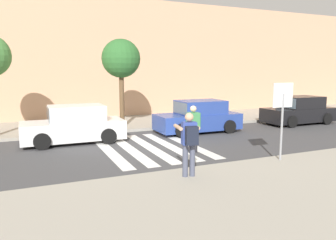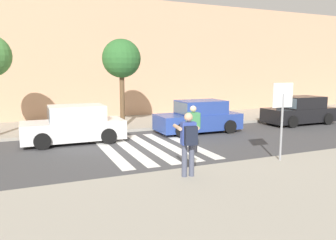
{
  "view_description": "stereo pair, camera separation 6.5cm",
  "coord_description": "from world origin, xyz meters",
  "px_view_note": "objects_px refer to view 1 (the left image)",
  "views": [
    {
      "loc": [
        -4.33,
        -11.54,
        2.95
      ],
      "look_at": [
        0.6,
        -0.2,
        1.1
      ],
      "focal_mm": 35.0,
      "sensor_mm": 36.0,
      "label": 1
    },
    {
      "loc": [
        -4.27,
        -11.56,
        2.95
      ],
      "look_at": [
        0.6,
        -0.2,
        1.1
      ],
      "focal_mm": 35.0,
      "sensor_mm": 36.0,
      "label": 2
    }
  ],
  "objects_px": {
    "parked_car_blue": "(198,117)",
    "stop_sign": "(283,104)",
    "pedestrian_crossing": "(193,126)",
    "parked_car_white": "(74,125)",
    "parked_car_black": "(299,111)",
    "photographer_with_backpack": "(189,139)",
    "street_tree_center": "(121,59)"
  },
  "relations": [
    {
      "from": "street_tree_center",
      "to": "parked_car_black",
      "type": "bearing_deg",
      "value": -12.23
    },
    {
      "from": "parked_car_white",
      "to": "pedestrian_crossing",
      "type": "bearing_deg",
      "value": -43.11
    },
    {
      "from": "photographer_with_backpack",
      "to": "parked_car_blue",
      "type": "relative_size",
      "value": 0.42
    },
    {
      "from": "parked_car_black",
      "to": "parked_car_blue",
      "type": "bearing_deg",
      "value": 180.0
    },
    {
      "from": "stop_sign",
      "to": "parked_car_blue",
      "type": "distance_m",
      "value": 6.06
    },
    {
      "from": "pedestrian_crossing",
      "to": "stop_sign",
      "type": "bearing_deg",
      "value": -52.89
    },
    {
      "from": "stop_sign",
      "to": "parked_car_white",
      "type": "height_order",
      "value": "stop_sign"
    },
    {
      "from": "pedestrian_crossing",
      "to": "parked_car_blue",
      "type": "bearing_deg",
      "value": 58.56
    },
    {
      "from": "parked_car_white",
      "to": "parked_car_black",
      "type": "bearing_deg",
      "value": -0.0
    },
    {
      "from": "stop_sign",
      "to": "pedestrian_crossing",
      "type": "height_order",
      "value": "stop_sign"
    },
    {
      "from": "street_tree_center",
      "to": "parked_car_blue",
      "type": "bearing_deg",
      "value": -32.99
    },
    {
      "from": "pedestrian_crossing",
      "to": "parked_car_white",
      "type": "height_order",
      "value": "pedestrian_crossing"
    },
    {
      "from": "stop_sign",
      "to": "photographer_with_backpack",
      "type": "distance_m",
      "value": 3.54
    },
    {
      "from": "pedestrian_crossing",
      "to": "parked_car_blue",
      "type": "height_order",
      "value": "pedestrian_crossing"
    },
    {
      "from": "pedestrian_crossing",
      "to": "parked_car_black",
      "type": "xyz_separation_m",
      "value": [
        8.57,
        3.49,
        -0.25
      ]
    },
    {
      "from": "parked_car_white",
      "to": "parked_car_black",
      "type": "height_order",
      "value": "same"
    },
    {
      "from": "photographer_with_backpack",
      "to": "parked_car_white",
      "type": "distance_m",
      "value": 6.64
    },
    {
      "from": "parked_car_white",
      "to": "street_tree_center",
      "type": "bearing_deg",
      "value": 38.5
    },
    {
      "from": "photographer_with_backpack",
      "to": "parked_car_blue",
      "type": "height_order",
      "value": "photographer_with_backpack"
    },
    {
      "from": "street_tree_center",
      "to": "photographer_with_backpack",
      "type": "bearing_deg",
      "value": -93.38
    },
    {
      "from": "parked_car_blue",
      "to": "parked_car_black",
      "type": "xyz_separation_m",
      "value": [
        6.44,
        0.0,
        0.0
      ]
    },
    {
      "from": "pedestrian_crossing",
      "to": "street_tree_center",
      "type": "relative_size",
      "value": 0.39
    },
    {
      "from": "pedestrian_crossing",
      "to": "street_tree_center",
      "type": "bearing_deg",
      "value": 101.08
    },
    {
      "from": "parked_car_white",
      "to": "parked_car_black",
      "type": "distance_m",
      "value": 12.29
    },
    {
      "from": "parked_car_blue",
      "to": "stop_sign",
      "type": "bearing_deg",
      "value": -92.71
    },
    {
      "from": "photographer_with_backpack",
      "to": "parked_car_blue",
      "type": "distance_m",
      "value": 7.3
    },
    {
      "from": "pedestrian_crossing",
      "to": "parked_car_blue",
      "type": "distance_m",
      "value": 4.09
    },
    {
      "from": "stop_sign",
      "to": "street_tree_center",
      "type": "height_order",
      "value": "street_tree_center"
    },
    {
      "from": "pedestrian_crossing",
      "to": "street_tree_center",
      "type": "distance_m",
      "value": 6.23
    },
    {
      "from": "photographer_with_backpack",
      "to": "parked_car_black",
      "type": "height_order",
      "value": "photographer_with_backpack"
    },
    {
      "from": "parked_car_white",
      "to": "parked_car_blue",
      "type": "height_order",
      "value": "same"
    },
    {
      "from": "stop_sign",
      "to": "parked_car_blue",
      "type": "bearing_deg",
      "value": 87.29
    }
  ]
}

